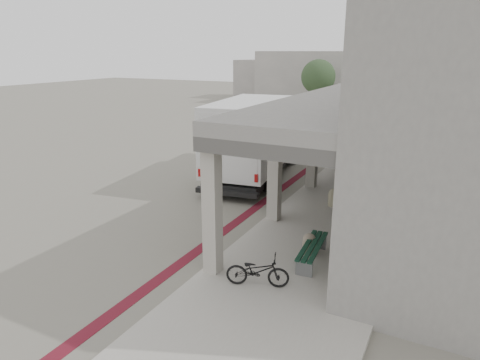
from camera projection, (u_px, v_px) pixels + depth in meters
The scene contains 13 objects.
ground at pixel (213, 216), 14.92m from camera, with size 120.00×120.00×0.00m, color slate.
bike_lane_stripe at pixel (262, 203), 16.18m from camera, with size 0.35×40.00×0.01m, color maroon.
sidewalk at pixel (324, 236), 13.16m from camera, with size 4.40×28.00×0.12m, color #A09A8F.
transit_building at pixel (447, 115), 14.79m from camera, with size 7.60×17.00×7.00m.
distant_backdrop at pixel (359, 78), 45.95m from camera, with size 28.00×10.00×6.50m.
tree_left at pixel (318, 77), 40.03m from camera, with size 3.20×3.20×4.80m.
tree_mid at pixel (400, 78), 38.68m from camera, with size 3.20×3.20×4.80m.
fedex_truck at pixel (257, 135), 19.34m from camera, with size 3.64×8.51×3.51m.
bench at pixel (312, 250), 11.38m from camera, with size 0.60×2.03×0.47m.
bollard_near at pixel (309, 243), 11.88m from camera, with size 0.38×0.38×0.57m.
bollard_far at pixel (334, 197), 15.50m from camera, with size 0.43×0.43×0.65m.
utility_cabinet at pixel (355, 195), 15.13m from camera, with size 0.46×0.61×1.02m, color slate.
bicycle_black at pixel (258, 271), 10.16m from camera, with size 0.53×1.51×0.80m, color black.
Camera 1 is at (7.19, -11.95, 5.53)m, focal length 32.00 mm.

